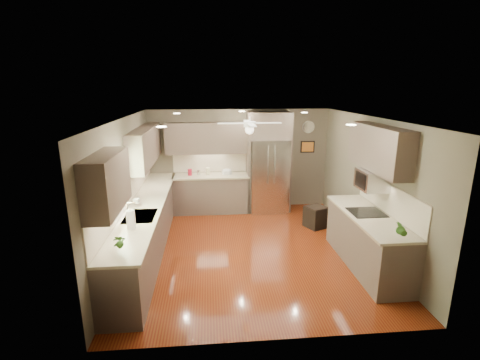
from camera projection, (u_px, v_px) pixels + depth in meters
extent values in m
plane|color=#53170B|center=(251.00, 249.00, 6.70)|extent=(5.00, 5.00, 0.00)
plane|color=white|center=(252.00, 118.00, 6.05)|extent=(5.00, 5.00, 0.00)
plane|color=#605949|center=(239.00, 159.00, 8.78)|extent=(4.50, 0.00, 4.50)
plane|color=#605949|center=(278.00, 247.00, 3.97)|extent=(4.50, 0.00, 4.50)
plane|color=#605949|center=(126.00, 190.00, 6.18)|extent=(0.00, 5.00, 5.00)
plane|color=#605949|center=(369.00, 184.00, 6.57)|extent=(0.00, 5.00, 5.00)
cylinder|color=maroon|center=(190.00, 172.00, 8.44)|extent=(0.13, 0.13, 0.16)
cylinder|color=silver|center=(199.00, 172.00, 8.46)|extent=(0.09, 0.09, 0.12)
cylinder|color=beige|center=(208.00, 171.00, 8.50)|extent=(0.11, 0.11, 0.17)
imported|color=white|center=(137.00, 200.00, 6.30)|extent=(0.10, 0.10, 0.19)
imported|color=#2A5718|center=(118.00, 242.00, 4.48)|extent=(0.18, 0.14, 0.30)
imported|color=#2A5718|center=(401.00, 229.00, 4.88)|extent=(0.17, 0.15, 0.29)
imported|color=beige|center=(227.00, 174.00, 8.51)|extent=(0.26, 0.26, 0.06)
cube|color=#50443A|center=(147.00, 228.00, 6.56)|extent=(0.60, 4.70, 0.90)
cube|color=#B8AD94|center=(146.00, 204.00, 6.43)|extent=(0.65, 4.70, 0.04)
cube|color=beige|center=(128.00, 190.00, 6.34)|extent=(0.02, 4.70, 0.50)
cube|color=#50443A|center=(211.00, 194.00, 8.63)|extent=(1.85, 0.60, 0.90)
cube|color=#B8AD94|center=(211.00, 176.00, 8.50)|extent=(1.85, 0.65, 0.04)
cube|color=beige|center=(210.00, 162.00, 8.72)|extent=(1.85, 0.02, 0.50)
cube|color=#50443A|center=(107.00, 183.00, 4.50)|extent=(0.33, 1.20, 0.75)
cube|color=#50443A|center=(145.00, 146.00, 7.29)|extent=(0.33, 2.40, 0.75)
cube|color=#50443A|center=(210.00, 138.00, 8.41)|extent=(2.15, 0.33, 0.75)
cube|color=#50443A|center=(379.00, 148.00, 5.83)|extent=(0.33, 1.70, 0.75)
cube|color=#BFF2B2|center=(118.00, 181.00, 5.62)|extent=(0.01, 1.00, 0.80)
cube|color=brown|center=(117.00, 155.00, 5.51)|extent=(0.05, 1.12, 0.06)
cube|color=brown|center=(122.00, 206.00, 5.73)|extent=(0.05, 1.12, 0.06)
cube|color=brown|center=(111.00, 190.00, 5.11)|extent=(0.05, 0.06, 0.80)
cube|color=brown|center=(127.00, 173.00, 6.13)|extent=(0.05, 0.06, 0.80)
cube|color=silver|center=(140.00, 217.00, 5.81)|extent=(0.50, 0.70, 0.03)
cube|color=#262626|center=(140.00, 219.00, 5.82)|extent=(0.44, 0.62, 0.05)
cylinder|color=silver|center=(127.00, 210.00, 5.76)|extent=(0.02, 0.02, 0.24)
cylinder|color=silver|center=(130.00, 203.00, 5.73)|extent=(0.16, 0.02, 0.02)
cube|color=silver|center=(269.00, 175.00, 8.58)|extent=(0.92, 0.72, 1.82)
cube|color=black|center=(271.00, 189.00, 8.32)|extent=(0.88, 0.02, 0.02)
cube|color=black|center=(271.00, 165.00, 8.16)|extent=(0.01, 0.02, 1.00)
cylinder|color=silver|center=(268.00, 165.00, 8.12)|extent=(0.02, 0.02, 0.90)
cylinder|color=silver|center=(275.00, 165.00, 8.14)|extent=(0.02, 0.02, 0.90)
cube|color=#50443A|center=(269.00, 125.00, 8.32)|extent=(1.04, 0.60, 0.63)
cube|color=#50443A|center=(248.00, 175.00, 8.60)|extent=(0.06, 0.60, 1.82)
cube|color=#50443A|center=(288.00, 174.00, 8.68)|extent=(0.06, 0.60, 1.82)
cube|color=#50443A|center=(367.00, 241.00, 5.98)|extent=(0.65, 2.20, 0.90)
cube|color=#B8AD94|center=(369.00, 216.00, 5.86)|extent=(0.70, 2.20, 0.04)
cube|color=beige|center=(389.00, 200.00, 5.81)|extent=(0.02, 2.20, 0.50)
cube|color=black|center=(366.00, 212.00, 5.95)|extent=(0.56, 0.52, 0.01)
cube|color=silver|center=(372.00, 180.00, 5.96)|extent=(0.42, 0.55, 0.34)
cube|color=black|center=(360.00, 180.00, 5.95)|extent=(0.02, 0.40, 0.26)
cylinder|color=white|center=(250.00, 119.00, 6.35)|extent=(0.03, 0.03, 0.08)
cylinder|color=white|center=(250.00, 124.00, 6.37)|extent=(0.22, 0.22, 0.10)
sphere|color=white|center=(250.00, 130.00, 6.40)|extent=(0.16, 0.16, 0.16)
cube|color=white|center=(268.00, 123.00, 6.40)|extent=(0.48, 0.11, 0.01)
cube|color=white|center=(247.00, 121.00, 6.71)|extent=(0.11, 0.48, 0.01)
cube|color=white|center=(231.00, 123.00, 6.34)|extent=(0.48, 0.11, 0.01)
cube|color=white|center=(252.00, 125.00, 6.03)|extent=(0.11, 0.48, 0.01)
cylinder|color=white|center=(177.00, 113.00, 7.18)|extent=(0.14, 0.14, 0.01)
cylinder|color=white|center=(304.00, 113.00, 7.42)|extent=(0.14, 0.14, 0.01)
cylinder|color=white|center=(161.00, 127.00, 4.77)|extent=(0.14, 0.14, 0.01)
cylinder|color=white|center=(351.00, 125.00, 5.01)|extent=(0.14, 0.14, 0.01)
cylinder|color=white|center=(242.00, 111.00, 7.78)|extent=(0.14, 0.14, 0.01)
cylinder|color=white|center=(308.00, 127.00, 8.71)|extent=(0.30, 0.03, 0.30)
cylinder|color=silver|center=(309.00, 127.00, 8.70)|extent=(0.29, 0.00, 0.29)
cube|color=black|center=(308.00, 147.00, 8.84)|extent=(0.36, 0.03, 0.30)
cube|color=orange|center=(308.00, 147.00, 8.82)|extent=(0.30, 0.01, 0.24)
cube|color=black|center=(316.00, 217.00, 7.71)|extent=(0.55, 0.55, 0.47)
cube|color=black|center=(316.00, 207.00, 7.65)|extent=(0.52, 0.52, 0.03)
cylinder|color=white|center=(131.00, 220.00, 5.24)|extent=(0.13, 0.13, 0.31)
cylinder|color=silver|center=(131.00, 219.00, 5.24)|extent=(0.03, 0.03, 0.33)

